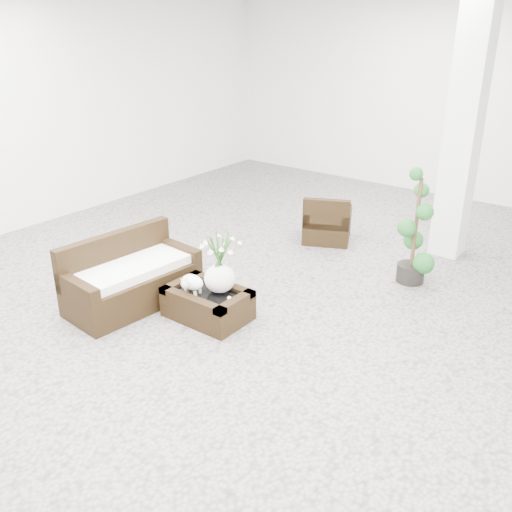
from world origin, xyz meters
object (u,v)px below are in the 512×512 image
Objects in this scene: coffee_table at (208,305)px; loveseat at (132,272)px; topiary at (416,228)px; armchair at (328,217)px.

coffee_table is 0.59× the size of loveseat.
coffee_table is at bearing -67.39° from loveseat.
loveseat is 1.05× the size of topiary.
armchair is at bearing -8.03° from loveseat.
coffee_table is at bearing -122.28° from topiary.
armchair is at bearing 159.21° from topiary.
topiary reaches higher than armchair.
loveseat is (-0.74, -3.12, 0.05)m from armchair.
loveseat is at bearing 51.72° from armchair.
topiary is at bearing -37.18° from loveseat.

